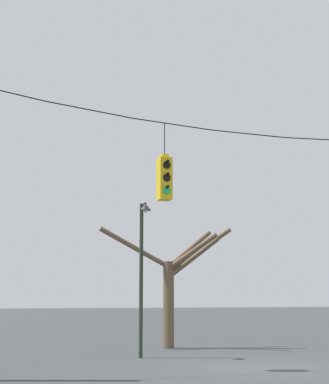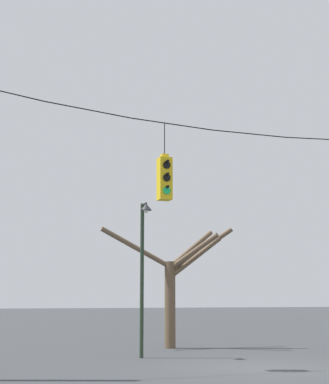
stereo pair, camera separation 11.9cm
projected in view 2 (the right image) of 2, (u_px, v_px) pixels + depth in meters
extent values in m
plane|color=#383A3D|center=(261.00, 368.00, 15.22)|extent=(200.00, 200.00, 0.00)
cylinder|color=black|center=(89.00, 110.00, 15.18)|extent=(2.31, 0.03, 0.24)
cylinder|color=black|center=(173.00, 124.00, 15.89)|extent=(2.31, 0.03, 0.14)
cylinder|color=black|center=(250.00, 134.00, 16.61)|extent=(2.30, 0.03, 0.03)
cylinder|color=black|center=(320.00, 139.00, 17.35)|extent=(2.31, 0.03, 0.14)
cube|color=yellow|center=(165.00, 179.00, 15.53)|extent=(0.34, 0.34, 1.13)
cube|color=yellow|center=(165.00, 156.00, 15.65)|extent=(0.19, 0.19, 0.10)
cylinder|color=black|center=(165.00, 139.00, 15.73)|extent=(0.02, 0.02, 0.86)
cylinder|color=black|center=(167.00, 165.00, 15.42)|extent=(0.20, 0.03, 0.20)
cylinder|color=black|center=(167.00, 161.00, 15.40)|extent=(0.07, 0.12, 0.07)
cylinder|color=black|center=(167.00, 178.00, 15.36)|extent=(0.20, 0.03, 0.20)
cylinder|color=black|center=(167.00, 174.00, 15.34)|extent=(0.07, 0.12, 0.07)
cylinder|color=#19C666|center=(167.00, 190.00, 15.30)|extent=(0.20, 0.03, 0.20)
cylinder|color=black|center=(167.00, 187.00, 15.28)|extent=(0.07, 0.12, 0.07)
cylinder|color=black|center=(162.00, 168.00, 15.77)|extent=(0.20, 0.03, 0.20)
cylinder|color=black|center=(162.00, 165.00, 15.83)|extent=(0.07, 0.12, 0.07)
cylinder|color=black|center=(162.00, 180.00, 15.71)|extent=(0.20, 0.03, 0.20)
cylinder|color=black|center=(162.00, 177.00, 15.77)|extent=(0.07, 0.12, 0.07)
cylinder|color=#19C666|center=(162.00, 193.00, 15.65)|extent=(0.20, 0.03, 0.20)
cylinder|color=black|center=(162.00, 190.00, 15.70)|extent=(0.07, 0.12, 0.07)
cylinder|color=#233323|center=(142.00, 279.00, 18.22)|extent=(0.12, 0.12, 4.74)
cylinder|color=#233323|center=(144.00, 204.00, 18.45)|extent=(0.07, 0.40, 0.07)
cone|color=#232328|center=(146.00, 207.00, 18.24)|extent=(0.36, 0.36, 0.22)
sphere|color=silver|center=(146.00, 210.00, 18.22)|extent=(0.16, 0.16, 0.16)
cylinder|color=brown|center=(170.00, 304.00, 21.56)|extent=(0.40, 0.40, 3.13)
cylinder|color=brown|center=(193.00, 252.00, 21.40)|extent=(1.47, 1.70, 1.30)
cylinder|color=brown|center=(136.00, 248.00, 21.52)|extent=(2.70, 0.19, 1.49)
cylinder|color=brown|center=(195.00, 258.00, 21.76)|extent=(1.85, 1.02, 1.57)
cylinder|color=brown|center=(191.00, 249.00, 22.31)|extent=(1.90, 0.41, 1.51)
cylinder|color=brown|center=(201.00, 250.00, 21.90)|extent=(2.33, 1.00, 1.73)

